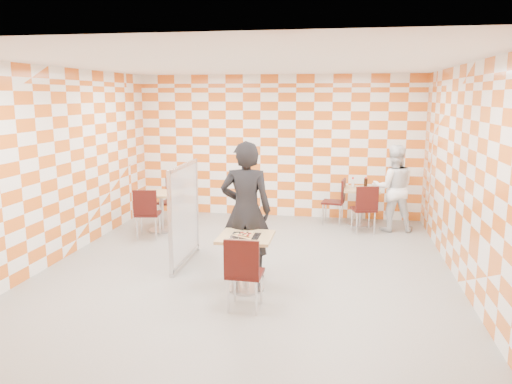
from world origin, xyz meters
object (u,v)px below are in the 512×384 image
chair_empty_far (172,197)px  man_white (393,188)px  chair_second_side (338,198)px  main_table (246,253)px  chair_empty_near (147,210)px  soda_bottle (366,183)px  sport_bottle (353,183)px  chair_main_front (243,269)px  man_dark (246,211)px  chair_second_front (365,206)px  empty_table (161,205)px  partition (184,213)px  second_table (361,200)px

chair_empty_far → man_white: bearing=2.8°
chair_second_side → chair_empty_far: bearing=-171.5°
main_table → chair_second_side: chair_second_side is taller
chair_empty_near → soda_bottle: soda_bottle is taller
chair_empty_far → sport_bottle: sport_bottle is taller
man_white → sport_bottle: man_white is taller
chair_main_front → man_dark: size_ratio=0.47×
sport_bottle → chair_second_front: bearing=-74.2°
chair_second_side → soda_bottle: (0.54, 0.04, 0.31)m
man_white → sport_bottle: (-0.75, 0.43, 0.01)m
empty_table → partition: bearing=-59.4°
chair_empty_near → man_white: man_white is taller
chair_main_front → partition: partition is taller
chair_second_front → chair_second_side: same height
man_dark → chair_main_front: bearing=94.7°
man_dark → second_table: bearing=-122.1°
sport_bottle → chair_main_front: bearing=-106.4°
empty_table → chair_main_front: chair_main_front is taller
main_table → empty_table: bearing=129.2°
second_table → chair_second_side: bearing=-178.4°
chair_empty_far → partition: size_ratio=0.60×
chair_empty_near → soda_bottle: bearing=23.7°
man_dark → chair_empty_near: bearing=-41.3°
chair_main_front → man_white: size_ratio=0.56×
partition → sport_bottle: partition is taller
main_table → chair_second_front: 3.51m
second_table → soda_bottle: 0.35m
chair_main_front → man_dark: 1.25m
chair_empty_near → man_white: size_ratio=0.56×
empty_table → chair_second_front: (3.83, 0.44, 0.04)m
chair_empty_far → man_white: 4.36m
chair_empty_near → chair_empty_far: (0.07, 1.19, 0.00)m
second_table → chair_second_front: 0.66m
man_dark → soda_bottle: (1.79, 3.30, -0.13)m
chair_empty_near → partition: (1.08, -1.13, 0.25)m
chair_second_side → chair_empty_far: 3.34m
man_white → second_table: bearing=-31.8°
empty_table → chair_second_side: 3.49m
partition → empty_table: bearing=120.6°
main_table → second_table: 4.08m
empty_table → chair_second_side: chair_second_side is taller
chair_empty_near → man_white: (4.42, 1.40, 0.28)m
empty_table → chair_empty_near: (-0.06, -0.60, 0.04)m
soda_bottle → sport_bottle: bearing=155.7°
chair_second_side → partition: 3.63m
second_table → chair_second_side: 0.46m
chair_empty_far → man_dark: size_ratio=0.47×
second_table → chair_empty_near: (-3.84, -1.69, 0.04)m
main_table → chair_empty_near: (-2.21, 2.05, 0.04)m
chair_second_side → soda_bottle: size_ratio=4.02×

